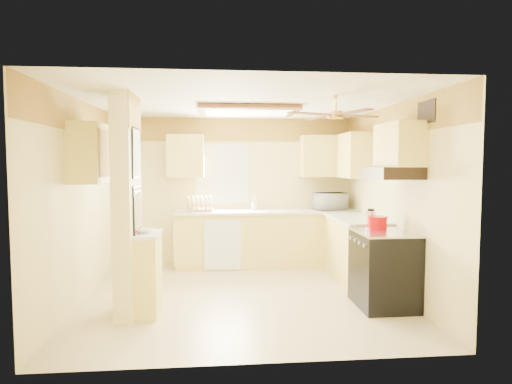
{
  "coord_description": "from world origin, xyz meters",
  "views": [
    {
      "loc": [
        -0.34,
        -5.47,
        1.75
      ],
      "look_at": [
        0.2,
        0.35,
        1.34
      ],
      "focal_mm": 30.0,
      "sensor_mm": 36.0,
      "label": 1
    }
  ],
  "objects": [
    {
      "name": "range_hood",
      "position": [
        1.74,
        -0.55,
        1.62
      ],
      "size": [
        0.5,
        0.76,
        0.14
      ],
      "primitive_type": "cube",
      "color": "black",
      "rests_on": "upper_cab_over_stove"
    },
    {
      "name": "wall_left",
      "position": [
        -2.0,
        0.0,
        1.25
      ],
      "size": [
        0.0,
        3.8,
        3.8
      ],
      "primitive_type": "plane",
      "rotation": [
        1.57,
        0.0,
        1.57
      ],
      "color": "#ECD990",
      "rests_on": "floor"
    },
    {
      "name": "countertop_right",
      "position": [
        1.69,
        0.6,
        0.92
      ],
      "size": [
        0.64,
        1.44,
        0.04
      ],
      "primitive_type": "cube",
      "color": "silver",
      "rests_on": "lower_cabinets_right"
    },
    {
      "name": "upper_cab_right",
      "position": [
        1.82,
        1.25,
        1.85
      ],
      "size": [
        0.35,
        1.0,
        0.7
      ],
      "primitive_type": "cube",
      "color": "#FFE862",
      "rests_on": "wall_right"
    },
    {
      "name": "poster_menu",
      "position": [
        -1.24,
        -0.55,
        1.85
      ],
      "size": [
        0.02,
        0.42,
        0.57
      ],
      "color": "black",
      "rests_on": "partition_column"
    },
    {
      "name": "ceiling_fan",
      "position": [
        1.0,
        -0.7,
        2.29
      ],
      "size": [
        1.15,
        1.15,
        0.26
      ],
      "color": "gold",
      "rests_on": "ceiling"
    },
    {
      "name": "vent_grate",
      "position": [
        1.98,
        -0.9,
        2.3
      ],
      "size": [
        0.02,
        0.4,
        0.25
      ],
      "primitive_type": "cube",
      "color": "black",
      "rests_on": "wall_right"
    },
    {
      "name": "kettle",
      "position": [
        1.67,
        -0.09,
        1.03
      ],
      "size": [
        0.13,
        0.13,
        0.2
      ],
      "color": "silver",
      "rests_on": "countertop_right"
    },
    {
      "name": "partition_column",
      "position": [
        -1.35,
        -0.55,
        1.25
      ],
      "size": [
        0.2,
        0.7,
        2.5
      ],
      "primitive_type": "cube",
      "color": "#ECD990",
      "rests_on": "floor"
    },
    {
      "name": "lower_cabinets_back",
      "position": [
        0.5,
        1.6,
        0.45
      ],
      "size": [
        3.0,
        0.6,
        0.9
      ],
      "primitive_type": "cube",
      "color": "#FFE862",
      "rests_on": "floor"
    },
    {
      "name": "ceiling_light_panel",
      "position": [
        0.1,
        0.5,
        2.46
      ],
      "size": [
        1.35,
        0.95,
        0.06
      ],
      "color": "brown",
      "rests_on": "ceiling"
    },
    {
      "name": "wallpaper_border",
      "position": [
        0.0,
        1.88,
        2.3
      ],
      "size": [
        4.0,
        0.02,
        0.4
      ],
      "primitive_type": "cube",
      "color": "gold",
      "rests_on": "wall_back"
    },
    {
      "name": "utensil_crock",
      "position": [
        0.3,
        1.74,
        1.01
      ],
      "size": [
        0.11,
        0.11,
        0.21
      ],
      "color": "white",
      "rests_on": "countertop_back"
    },
    {
      "name": "wall_front",
      "position": [
        0.0,
        -1.9,
        1.25
      ],
      "size": [
        4.0,
        0.0,
        4.0
      ],
      "primitive_type": "plane",
      "rotation": [
        -1.57,
        0.0,
        0.0
      ],
      "color": "#ECD990",
      "rests_on": "floor"
    },
    {
      "name": "upper_cab_back_left",
      "position": [
        -0.85,
        1.72,
        1.85
      ],
      "size": [
        0.6,
        0.35,
        0.7
      ],
      "primitive_type": "cube",
      "color": "#FFE862",
      "rests_on": "wall_back"
    },
    {
      "name": "wall_right",
      "position": [
        2.0,
        0.0,
        1.25
      ],
      "size": [
        0.0,
        3.8,
        3.8
      ],
      "primitive_type": "plane",
      "rotation": [
        1.57,
        0.0,
        -1.57
      ],
      "color": "#ECD990",
      "rests_on": "floor"
    },
    {
      "name": "ledge_top",
      "position": [
        -1.13,
        -0.55,
        0.92
      ],
      "size": [
        0.28,
        0.58,
        0.04
      ],
      "primitive_type": "cube",
      "color": "silver",
      "rests_on": "partition_ledge"
    },
    {
      "name": "countertop_back",
      "position": [
        0.5,
        1.59,
        0.92
      ],
      "size": [
        3.04,
        0.64,
        0.04
      ],
      "primitive_type": "cube",
      "color": "silver",
      "rests_on": "lower_cabinets_back"
    },
    {
      "name": "dutch_oven",
      "position": [
        1.65,
        -0.37,
        1.0
      ],
      "size": [
        0.24,
        0.24,
        0.16
      ],
      "color": "#B20002",
      "rests_on": "stove"
    },
    {
      "name": "microwave",
      "position": [
        1.58,
        1.63,
        1.08
      ],
      "size": [
        0.56,
        0.41,
        0.29
      ],
      "primitive_type": "imported",
      "rotation": [
        0.0,
        0.0,
        3.27
      ],
      "color": "white",
      "rests_on": "countertop_back"
    },
    {
      "name": "upper_cab_left_wall",
      "position": [
        -1.82,
        -0.25,
        1.85
      ],
      "size": [
        0.35,
        0.75,
        0.7
      ],
      "primitive_type": "cube",
      "color": "#FFE862",
      "rests_on": "wall_left"
    },
    {
      "name": "floor",
      "position": [
        0.0,
        0.0,
        0.0
      ],
      "size": [
        4.0,
        4.0,
        0.0
      ],
      "primitive_type": "plane",
      "color": "#CAB48C",
      "rests_on": "ground"
    },
    {
      "name": "wall_back",
      "position": [
        0.0,
        1.9,
        1.25
      ],
      "size": [
        4.0,
        0.0,
        4.0
      ],
      "primitive_type": "plane",
      "rotation": [
        1.57,
        0.0,
        0.0
      ],
      "color": "#ECD990",
      "rests_on": "floor"
    },
    {
      "name": "partition_ledge",
      "position": [
        -1.13,
        -0.55,
        0.45
      ],
      "size": [
        0.25,
        0.55,
        0.9
      ],
      "primitive_type": "cube",
      "color": "#FFE862",
      "rests_on": "floor"
    },
    {
      "name": "window",
      "position": [
        -0.25,
        1.89,
        1.55
      ],
      "size": [
        0.92,
        0.02,
        1.02
      ],
      "color": "white",
      "rests_on": "wall_back"
    },
    {
      "name": "dish_rack",
      "position": [
        -0.63,
        1.59,
        1.03
      ],
      "size": [
        0.43,
        0.32,
        0.25
      ],
      "color": "tan",
      "rests_on": "countertop_back"
    },
    {
      "name": "upper_cab_over_stove",
      "position": [
        1.82,
        -0.55,
        1.95
      ],
      "size": [
        0.35,
        0.76,
        0.52
      ],
      "primitive_type": "cube",
      "color": "#FFE862",
      "rests_on": "wall_right"
    },
    {
      "name": "poster_nashville",
      "position": [
        -1.24,
        -0.55,
        1.2
      ],
      "size": [
        0.02,
        0.42,
        0.57
      ],
      "color": "black",
      "rests_on": "partition_column"
    },
    {
      "name": "lower_cabinets_right",
      "position": [
        1.7,
        0.6,
        0.45
      ],
      "size": [
        0.6,
        1.4,
        0.9
      ],
      "primitive_type": "cube",
      "color": "#FFE862",
      "rests_on": "floor"
    },
    {
      "name": "upper_cab_back_right",
      "position": [
        1.55,
        1.72,
        1.85
      ],
      "size": [
        0.9,
        0.35,
        0.7
      ],
      "primitive_type": "cube",
      "color": "#FFE862",
      "rests_on": "wall_back"
    },
    {
      "name": "stove",
      "position": [
        1.67,
        -0.55,
        0.46
      ],
      "size": [
        0.68,
        0.77,
        0.92
      ],
      "color": "black",
      "rests_on": "floor"
    },
    {
      "name": "ceiling",
      "position": [
        0.0,
        0.0,
        2.5
      ],
      "size": [
        4.0,
        4.0,
        0.0
      ],
      "primitive_type": "plane",
      "rotation": [
        3.14,
        0.0,
        0.0
      ],
      "color": "white",
      "rests_on": "wall_back"
    },
    {
      "name": "bowl",
      "position": [
        -1.17,
        -0.54,
        0.96
      ],
      "size": [
        0.2,
        0.2,
        0.05
      ],
      "primitive_type": "imported",
      "rotation": [
        0.0,
        0.0,
        0.0
      ],
      "color": "white",
      "rests_on": "ledge_top"
    },
    {
      "name": "dishwasher_panel",
      "position": [
        -0.25,
        1.29,
        0.43
      ],
      "size": [
        0.58,
        0.02,
        0.8
      ],
      "primitive_type": "cube",
      "color": "white",
      "rests_on": "lower_cabinets_back"
    }
  ]
}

